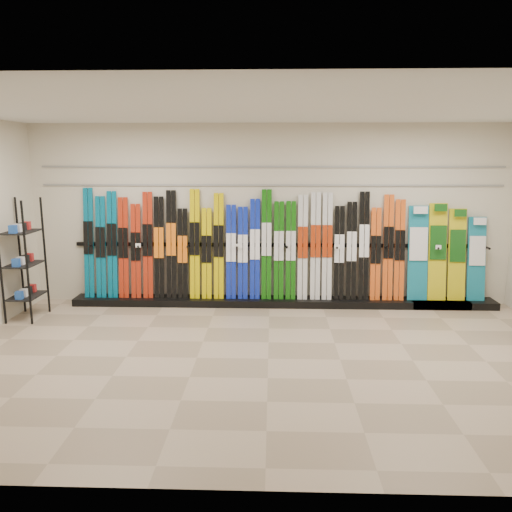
{
  "coord_description": "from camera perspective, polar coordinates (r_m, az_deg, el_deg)",
  "views": [
    {
      "loc": [
        0.04,
        -5.82,
        2.46
      ],
      "look_at": [
        -0.18,
        1.0,
        1.1
      ],
      "focal_mm": 35.0,
      "sensor_mm": 36.0,
      "label": 1
    }
  ],
  "objects": [
    {
      "name": "floor",
      "position": [
        6.31,
        1.4,
        -11.65
      ],
      "size": [
        8.0,
        8.0,
        0.0
      ],
      "primitive_type": "plane",
      "color": "gray",
      "rests_on": "ground"
    },
    {
      "name": "back_wall",
      "position": [
        8.37,
        1.61,
        4.68
      ],
      "size": [
        8.0,
        0.0,
        8.0
      ],
      "primitive_type": "plane",
      "rotation": [
        1.57,
        0.0,
        0.0
      ],
      "color": "beige",
      "rests_on": "floor"
    },
    {
      "name": "ceiling",
      "position": [
        5.84,
        1.55,
        16.58
      ],
      "size": [
        8.0,
        8.0,
        0.0
      ],
      "primitive_type": "plane",
      "rotation": [
        3.14,
        0.0,
        0.0
      ],
      "color": "silver",
      "rests_on": "back_wall"
    },
    {
      "name": "ski_rack_base",
      "position": [
        8.45,
        3.08,
        -5.25
      ],
      "size": [
        8.0,
        0.4,
        0.12
      ],
      "primitive_type": "cube",
      "color": "black",
      "rests_on": "floor"
    },
    {
      "name": "skis",
      "position": [
        8.3,
        -1.63,
        0.88
      ],
      "size": [
        5.36,
        0.25,
        1.83
      ],
      "color": "#035B7B",
      "rests_on": "ski_rack_base"
    },
    {
      "name": "snowboards",
      "position": [
        8.8,
        20.81,
        0.16
      ],
      "size": [
        1.27,
        0.25,
        1.59
      ],
      "color": "#14728C",
      "rests_on": "ski_rack_base"
    },
    {
      "name": "accessory_rack",
      "position": [
        8.38,
        -25.05,
        -0.36
      ],
      "size": [
        0.4,
        0.6,
        1.85
      ],
      "primitive_type": "cube",
      "color": "black",
      "rests_on": "floor"
    },
    {
      "name": "slatwall_rail_0",
      "position": [
        8.31,
        1.63,
        8.1
      ],
      "size": [
        7.6,
        0.02,
        0.03
      ],
      "primitive_type": "cube",
      "color": "gray",
      "rests_on": "back_wall"
    },
    {
      "name": "slatwall_rail_1",
      "position": [
        8.3,
        1.64,
        10.16
      ],
      "size": [
        7.6,
        0.02,
        0.03
      ],
      "primitive_type": "cube",
      "color": "gray",
      "rests_on": "back_wall"
    }
  ]
}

